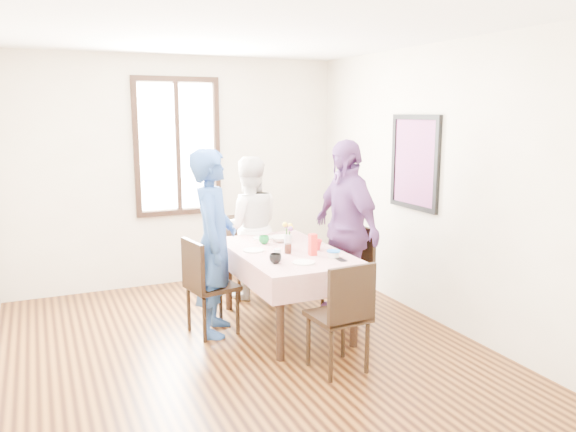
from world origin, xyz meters
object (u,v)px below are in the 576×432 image
object	(u,v)px
chair_far	(249,257)
person_right	(345,229)
chair_left	(212,286)
chair_near	(338,316)
chair_right	(346,272)
person_left	(213,243)
person_far	(249,228)
dining_table	(286,289)

from	to	relation	value
chair_far	person_right	bearing A→B (deg)	127.36
chair_left	person_right	bearing A→B (deg)	76.12
person_right	chair_near	bearing A→B (deg)	-34.49
chair_right	person_right	bearing A→B (deg)	82.15
chair_far	person_left	xyz separation A→B (m)	(-0.67, -0.88, 0.41)
person_far	person_left	bearing A→B (deg)	61.86
dining_table	person_right	bearing A→B (deg)	3.97
person_left	person_right	xyz separation A→B (m)	(1.34, -0.09, 0.03)
chair_left	person_left	distance (m)	0.41
chair_right	person_far	distance (m)	1.23
chair_near	person_far	size ratio (longest dim) A/B	0.58
chair_left	chair_far	xyz separation A→B (m)	(0.69, 0.88, 0.00)
dining_table	person_far	xyz separation A→B (m)	(0.00, 1.01, 0.41)
person_far	chair_right	bearing A→B (deg)	135.33
dining_table	chair_left	size ratio (longest dim) A/B	1.64
chair_far	person_right	distance (m)	1.27
chair_left	chair_near	bearing A→B (deg)	20.67
dining_table	chair_left	bearing A→B (deg)	168.54
person_right	chair_right	bearing A→B (deg)	87.58
dining_table	chair_right	size ratio (longest dim) A/B	1.64
chair_near	chair_right	bearing A→B (deg)	53.06
dining_table	person_right	world-z (taller)	person_right
chair_left	person_far	size ratio (longest dim) A/B	0.58
dining_table	chair_near	bearing A→B (deg)	-90.00
dining_table	chair_far	distance (m)	1.03
person_left	person_right	size ratio (longest dim) A/B	0.97
person_right	person_left	bearing A→B (deg)	-96.39
dining_table	person_left	world-z (taller)	person_left
chair_near	person_left	world-z (taller)	person_left
chair_far	person_left	size ratio (longest dim) A/B	0.53
person_left	person_far	bearing A→B (deg)	-14.12
chair_right	person_right	xyz separation A→B (m)	(-0.02, 0.00, 0.44)
dining_table	chair_far	bearing A→B (deg)	90.00
chair_near	chair_far	bearing A→B (deg)	85.83
chair_left	person_far	bearing A→B (deg)	131.52
chair_right	person_left	bearing A→B (deg)	78.23
chair_left	person_right	xyz separation A→B (m)	(1.36, -0.09, 0.44)
chair_near	person_right	size ratio (longest dim) A/B	0.51
dining_table	person_left	distance (m)	0.84
dining_table	chair_near	distance (m)	1.03
chair_left	chair_right	world-z (taller)	same
dining_table	chair_far	xyz separation A→B (m)	(0.00, 1.02, 0.08)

